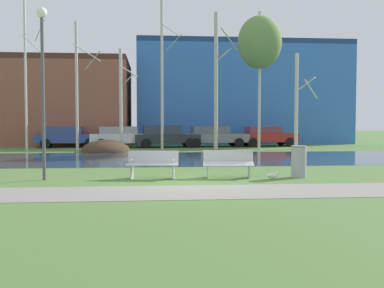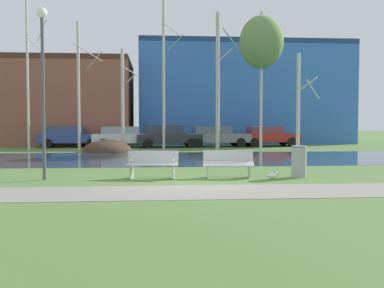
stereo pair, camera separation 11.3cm
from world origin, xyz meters
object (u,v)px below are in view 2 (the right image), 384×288
at_px(trash_bin, 299,161).
at_px(bench_right, 228,163).
at_px(parked_hatch_third_dark, 167,136).
at_px(parked_sedan_second_white, 124,136).
at_px(bench_left, 153,164).
at_px(parked_suv_fifth_red, 268,136).
at_px(streetlamp, 43,65).
at_px(parked_van_nearest_blue, 70,136).
at_px(parked_wagon_fourth_grey, 215,136).
at_px(seagull, 273,175).

bearing_deg(trash_bin, bench_right, 177.12).
bearing_deg(parked_hatch_third_dark, trash_bin, -77.94).
height_order(bench_right, parked_sedan_second_white, parked_sedan_second_white).
height_order(bench_left, parked_suv_fifth_red, parked_suv_fifth_red).
height_order(trash_bin, parked_suv_fifth_red, parked_suv_fifth_red).
xyz_separation_m(streetlamp, parked_van_nearest_blue, (-2.39, 17.80, -2.75)).
height_order(parked_hatch_third_dark, parked_wagon_fourth_grey, parked_hatch_third_dark).
bearing_deg(bench_right, parked_hatch_third_dark, 94.74).
relative_size(seagull, parked_hatch_third_dark, 0.09).
bearing_deg(parked_sedan_second_white, bench_right, -75.84).
bearing_deg(parked_suv_fifth_red, bench_left, -114.75).
height_order(bench_left, trash_bin, trash_bin).
relative_size(seagull, parked_wagon_fourth_grey, 0.09).
bearing_deg(parked_sedan_second_white, bench_left, -83.57).
distance_m(trash_bin, streetlamp, 8.53).
xyz_separation_m(parked_van_nearest_blue, parked_suv_fifth_red, (13.91, 0.05, -0.01)).
bearing_deg(parked_suv_fifth_red, streetlamp, -122.84).
height_order(seagull, parked_van_nearest_blue, parked_van_nearest_blue).
bearing_deg(parked_hatch_third_dark, seagull, -81.27).
xyz_separation_m(parked_wagon_fourth_grey, parked_suv_fifth_red, (3.84, 0.34, -0.02)).
bearing_deg(parked_suv_fifth_red, trash_bin, -101.16).
xyz_separation_m(seagull, parked_wagon_fourth_grey, (0.66, 18.04, 0.63)).
bearing_deg(parked_hatch_third_dark, bench_left, -93.27).
bearing_deg(bench_left, parked_van_nearest_blue, 107.81).
relative_size(parked_van_nearest_blue, parked_suv_fifth_red, 1.06).
bearing_deg(parked_suv_fifth_red, bench_right, -108.05).
bearing_deg(streetlamp, parked_van_nearest_blue, 97.64).
relative_size(bench_right, parked_wagon_fourth_grey, 0.36).
xyz_separation_m(streetlamp, parked_hatch_third_dark, (4.30, 17.22, -2.72)).
bearing_deg(streetlamp, parked_suv_fifth_red, 57.16).
bearing_deg(seagull, parked_hatch_third_dark, 98.73).
height_order(seagull, parked_wagon_fourth_grey, parked_wagon_fourth_grey).
relative_size(streetlamp, parked_sedan_second_white, 1.13).
bearing_deg(trash_bin, seagull, -154.53).
distance_m(streetlamp, parked_hatch_third_dark, 17.95).
bearing_deg(trash_bin, parked_hatch_third_dark, 102.06).
distance_m(bench_left, parked_suv_fifth_red, 19.61).
relative_size(bench_right, streetlamp, 0.32).
bearing_deg(bench_left, bench_right, 0.00).
height_order(seagull, parked_suv_fifth_red, parked_suv_fifth_red).
distance_m(bench_left, parked_sedan_second_white, 17.35).
distance_m(seagull, parked_suv_fifth_red, 18.93).
relative_size(parked_sedan_second_white, parked_hatch_third_dark, 1.02).
height_order(bench_right, trash_bin, trash_bin).
bearing_deg(parked_suv_fifth_red, parked_wagon_fourth_grey, -174.99).
bearing_deg(bench_right, parked_van_nearest_blue, 114.55).
bearing_deg(seagull, bench_left, 171.19).
bearing_deg(streetlamp, bench_right, 0.48).
height_order(bench_right, parked_hatch_third_dark, parked_hatch_third_dark).
relative_size(bench_left, parked_wagon_fourth_grey, 0.36).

